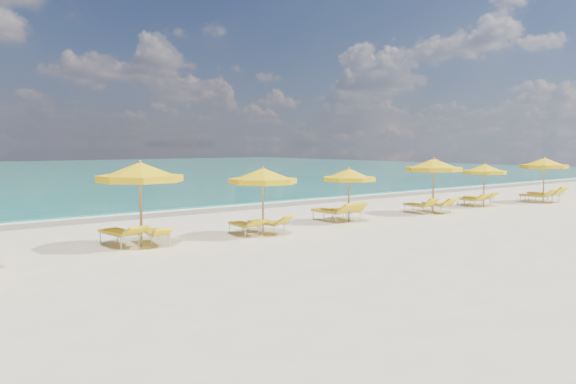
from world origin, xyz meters
TOP-DOWN VIEW (x-y plane):
  - ground_plane at (0.00, 0.00)m, footprint 120.00×120.00m
  - ocean at (0.00, 48.00)m, footprint 120.00×80.00m
  - wet_sand_band at (0.00, 7.40)m, footprint 120.00×2.60m
  - foam_line at (0.00, 8.20)m, footprint 120.00×1.20m
  - whitecap_near at (-6.00, 17.00)m, footprint 14.00×0.36m
  - whitecap_far at (8.00, 24.00)m, footprint 18.00×0.30m
  - umbrella_2 at (-6.29, 0.46)m, footprint 3.19×3.19m
  - umbrella_3 at (-2.33, -0.14)m, footprint 2.70×2.70m
  - umbrella_4 at (2.15, 0.44)m, footprint 2.59×2.59m
  - umbrella_5 at (6.94, 0.13)m, footprint 2.94×2.94m
  - umbrella_6 at (11.09, 0.32)m, footprint 2.11×2.11m
  - umbrella_7 at (15.23, -0.47)m, footprint 2.76×2.76m
  - lounger_2_left at (-6.75, 0.94)m, footprint 0.86×2.03m
  - lounger_2_right at (-5.78, 0.62)m, footprint 0.82×1.78m
  - lounger_3_left at (-2.72, 0.39)m, footprint 0.65×1.70m
  - lounger_3_right at (-1.88, 0.23)m, footprint 0.89×1.80m
  - lounger_4_left at (1.72, 1.00)m, footprint 0.71×1.97m
  - lounger_4_right at (2.58, 0.98)m, footprint 0.82×1.80m
  - lounger_5_left at (6.50, 0.56)m, footprint 0.78×1.74m
  - lounger_5_right at (7.47, 0.32)m, footprint 0.89×1.83m
  - lounger_6_left at (10.62, 0.75)m, footprint 0.78×1.70m
  - lounger_6_right at (11.45, 0.89)m, footprint 0.65×1.77m
  - lounger_7_left at (14.71, -0.31)m, footprint 0.68×1.79m
  - lounger_7_right at (15.70, -0.32)m, footprint 0.87×2.06m

SIDE VIEW (x-z plane):
  - ground_plane at x=0.00m, z-range 0.00..0.00m
  - ocean at x=0.00m, z-range -0.15..0.15m
  - wet_sand_band at x=0.00m, z-range -0.01..0.01m
  - foam_line at x=0.00m, z-range -0.01..0.01m
  - whitecap_near at x=-6.00m, z-range -0.03..0.03m
  - whitecap_far at x=8.00m, z-range -0.03..0.03m
  - lounger_3_left at x=-2.72m, z-range -0.11..0.50m
  - lounger_6_left at x=10.62m, z-range -0.15..0.55m
  - lounger_2_right at x=-5.78m, z-range -0.11..0.51m
  - lounger_3_right at x=-1.88m, z-range -0.14..0.55m
  - lounger_5_left at x=6.50m, z-range -0.17..0.59m
  - lounger_6_right at x=11.45m, z-range -0.14..0.56m
  - lounger_5_right at x=7.47m, z-range -0.15..0.57m
  - lounger_4_right at x=2.58m, z-range -0.18..0.61m
  - lounger_7_left at x=14.71m, z-range -0.18..0.61m
  - lounger_2_left at x=-6.75m, z-range -0.14..0.60m
  - lounger_4_left at x=1.72m, z-range -0.18..0.65m
  - lounger_7_right at x=15.70m, z-range -0.21..0.70m
  - umbrella_6 at x=11.09m, z-range 0.74..2.83m
  - umbrella_4 at x=2.15m, z-range 0.74..2.85m
  - umbrella_3 at x=-2.33m, z-range 0.80..3.08m
  - umbrella_7 at x=15.23m, z-range 0.83..3.18m
  - umbrella_5 at x=6.94m, z-range 0.86..3.29m
  - umbrella_2 at x=-6.29m, z-range 0.89..3.43m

